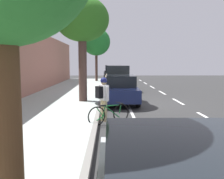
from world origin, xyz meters
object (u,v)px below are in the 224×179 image
parked_suv_tan_second (118,78)px  parked_pickup_black_nearest (113,75)px  street_tree_mid_block (82,21)px  bicycle_at_curb (109,114)px  cyclist_with_backpack (103,95)px  street_tree_near_cyclist (96,42)px  parked_sedan_dark_blue_mid (120,89)px

parked_suv_tan_second → parked_pickup_black_nearest: bearing=-88.2°
street_tree_mid_block → parked_suv_tan_second: bearing=-107.7°
parked_pickup_black_nearest → bicycle_at_curb: size_ratio=3.59×
cyclist_with_backpack → street_tree_mid_block: street_tree_mid_block is taller
street_tree_near_cyclist → parked_pickup_black_nearest: bearing=169.7°
parked_sedan_dark_blue_mid → street_tree_near_cyclist: (2.02, -14.33, 3.76)m
parked_pickup_black_nearest → bicycle_at_curb: (0.46, 18.71, -0.53)m
cyclist_with_backpack → parked_pickup_black_nearest: bearing=-92.1°
parked_suv_tan_second → bicycle_at_curb: size_ratio=3.16×
parked_pickup_black_nearest → street_tree_near_cyclist: (1.85, -0.34, 3.61)m
parked_suv_tan_second → street_tree_mid_block: 7.67m
bicycle_at_curb → street_tree_mid_block: bearing=-72.4°
parked_suv_tan_second → parked_sedan_dark_blue_mid: 6.24m
parked_pickup_black_nearest → bicycle_at_curb: bearing=88.6°
parked_sedan_dark_blue_mid → cyclist_with_backpack: 4.37m
parked_sedan_dark_blue_mid → street_tree_near_cyclist: street_tree_near_cyclist is taller
parked_suv_tan_second → street_tree_near_cyclist: (2.10, -8.10, 3.48)m
bicycle_at_curb → street_tree_mid_block: 6.09m
street_tree_near_cyclist → street_tree_mid_block: (0.00, 14.67, -0.13)m
parked_suv_tan_second → street_tree_near_cyclist: street_tree_near_cyclist is taller
parked_suv_tan_second → street_tree_near_cyclist: bearing=-75.5°
cyclist_with_backpack → street_tree_near_cyclist: street_tree_near_cyclist is taller
parked_suv_tan_second → cyclist_with_backpack: size_ratio=2.84×
cyclist_with_backpack → street_tree_mid_block: 5.31m
parked_suv_tan_second → street_tree_mid_block: (2.10, 6.57, 3.35)m
parked_sedan_dark_blue_mid → street_tree_mid_block: (2.02, 0.34, 3.62)m
parked_pickup_black_nearest → street_tree_mid_block: bearing=82.6°
parked_sedan_dark_blue_mid → street_tree_near_cyclist: bearing=-82.0°
street_tree_near_cyclist → bicycle_at_curb: bearing=94.2°
parked_pickup_black_nearest → parked_suv_tan_second: (-0.25, 7.76, 0.13)m
parked_pickup_black_nearest → parked_sedan_dark_blue_mid: 13.99m
cyclist_with_backpack → street_tree_mid_block: (1.17, -3.94, 3.37)m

